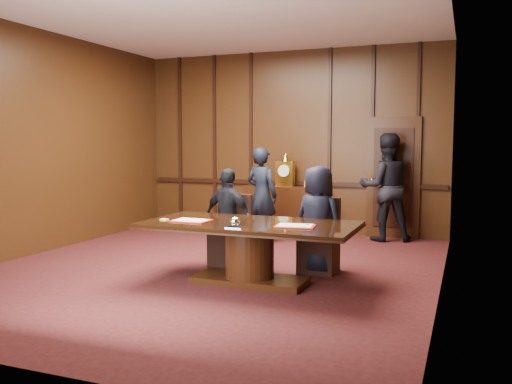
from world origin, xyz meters
TOP-DOWN VIEW (x-y plane):
  - room at (0.07, 0.14)m, footprint 7.00×7.04m
  - sideboard at (0.00, 3.26)m, footprint 1.60×0.45m
  - conference_table at (0.79, -0.50)m, footprint 2.62×1.32m
  - folder_left at (0.06, -0.67)m, footprint 0.46×0.33m
  - folder_right at (1.40, -0.61)m, footprint 0.50×0.39m
  - inkstand at (0.79, -0.95)m, footprint 0.20×0.14m
  - notepad at (-0.30, -0.71)m, footprint 0.11×0.09m
  - chair_left at (0.14, 0.38)m, footprint 0.51×0.51m
  - chair_right at (1.44, 0.38)m, footprint 0.48×0.48m
  - signatory_left at (0.14, 0.30)m, footprint 0.87×0.53m
  - signatory_right at (1.44, 0.30)m, footprint 0.81×0.66m
  - witness_left at (-0.07, 2.17)m, footprint 0.69×0.54m
  - witness_right at (1.92, 3.10)m, footprint 1.11×0.98m

SIDE VIEW (x-z plane):
  - chair_left at x=0.14m, z-range -0.20..0.79m
  - chair_right at x=1.44m, z-range -0.20..0.79m
  - sideboard at x=0.00m, z-range -0.28..1.26m
  - conference_table at x=0.79m, z-range 0.13..0.89m
  - signatory_left at x=0.14m, z-range 0.00..1.38m
  - signatory_right at x=1.44m, z-range 0.00..1.44m
  - notepad at x=-0.30m, z-range 0.76..0.77m
  - folder_left at x=0.06m, z-range 0.76..0.78m
  - folder_right at x=1.40m, z-range 0.76..0.78m
  - inkstand at x=0.79m, z-range 0.76..0.87m
  - witness_left at x=-0.07m, z-range 0.00..1.66m
  - witness_right at x=1.92m, z-range 0.00..1.90m
  - room at x=0.07m, z-range -0.03..3.47m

